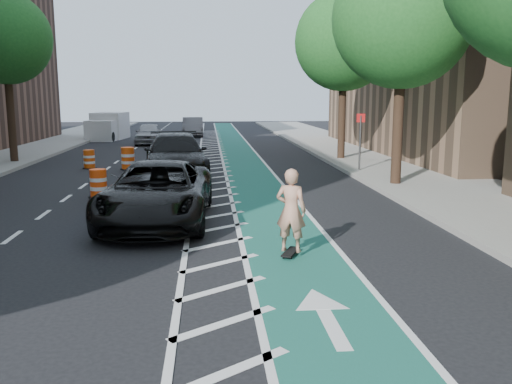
{
  "coord_description": "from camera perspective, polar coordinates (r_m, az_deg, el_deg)",
  "views": [
    {
      "loc": [
        1.31,
        -10.06,
        3.19
      ],
      "look_at": [
        2.34,
        1.68,
        1.1
      ],
      "focal_mm": 38.0,
      "sensor_mm": 36.0,
      "label": 1
    }
  ],
  "objects": [
    {
      "name": "tree_r_c",
      "position": [
        19.4,
        15.61,
        17.36
      ],
      "size": [
        4.2,
        4.2,
        7.9
      ],
      "color": "#382619",
      "rests_on": "ground"
    },
    {
      "name": "box_truck",
      "position": [
        42.19,
        -15.31,
        6.61
      ],
      "size": [
        2.61,
        4.93,
        1.97
      ],
      "rotation": [
        0.0,
        0.0,
        -0.11
      ],
      "color": "silver",
      "rests_on": "ground"
    },
    {
      "name": "barrel_b",
      "position": [
        24.47,
        -13.32,
        3.39
      ],
      "size": [
        0.72,
        0.72,
        0.98
      ],
      "color": "#FF510D",
      "rests_on": "ground"
    },
    {
      "name": "skateboard",
      "position": [
        11.04,
        3.65,
        -6.32
      ],
      "size": [
        0.49,
        0.76,
        0.1
      ],
      "rotation": [
        0.0,
        0.0,
        -0.41
      ],
      "color": "black",
      "rests_on": "ground"
    },
    {
      "name": "car_grey",
      "position": [
        44.14,
        -6.67,
        6.83
      ],
      "size": [
        1.73,
        4.63,
        1.51
      ],
      "primitive_type": "imported",
      "rotation": [
        0.0,
        0.0,
        0.03
      ],
      "color": "slate",
      "rests_on": "ground"
    },
    {
      "name": "barrel_c",
      "position": [
        25.28,
        -17.14,
        3.27
      ],
      "size": [
        0.61,
        0.61,
        0.84
      ],
      "color": "#DB4B0B",
      "rests_on": "ground"
    },
    {
      "name": "car_silver",
      "position": [
        37.37,
        -11.2,
        6.05
      ],
      "size": [
        1.67,
        4.12,
        1.4
      ],
      "primitive_type": "imported",
      "rotation": [
        0.0,
        0.0,
        0.0
      ],
      "color": "#9C9CA1",
      "rests_on": "ground"
    },
    {
      "name": "tree_l_d",
      "position": [
        27.76,
        -25.23,
        14.47
      ],
      "size": [
        4.2,
        4.2,
        7.9
      ],
      "color": "#382619",
      "rests_on": "ground"
    },
    {
      "name": "sign_post",
      "position": [
        23.01,
        10.9,
        5.3
      ],
      "size": [
        0.35,
        0.08,
        2.47
      ],
      "color": "#4C4C4C",
      "rests_on": "ground"
    },
    {
      "name": "barrel_a",
      "position": [
        17.94,
        -16.25,
        0.8
      ],
      "size": [
        0.67,
        0.67,
        0.91
      ],
      "color": "#FF480D",
      "rests_on": "ground"
    },
    {
      "name": "curb_right",
      "position": [
        21.09,
        10.82,
        1.4
      ],
      "size": [
        0.12,
        90.0,
        0.16
      ],
      "primitive_type": "cube",
      "color": "gray",
      "rests_on": "ground"
    },
    {
      "name": "sidewalk_right",
      "position": [
        21.89,
        17.01,
        1.44
      ],
      "size": [
        5.0,
        90.0,
        0.15
      ],
      "primitive_type": "cube",
      "color": "gray",
      "rests_on": "ground"
    },
    {
      "name": "tree_r_d",
      "position": [
        27.0,
        9.47,
        15.42
      ],
      "size": [
        4.2,
        4.2,
        7.9
      ],
      "color": "#382619",
      "rests_on": "ground"
    },
    {
      "name": "suv_far",
      "position": [
        21.82,
        -8.46,
        3.81
      ],
      "size": [
        2.88,
        6.07,
        1.71
      ],
      "primitive_type": "imported",
      "rotation": [
        0.0,
        0.0,
        0.08
      ],
      "color": "black",
      "rests_on": "ground"
    },
    {
      "name": "skateboarder",
      "position": [
        10.82,
        3.7,
        -1.93
      ],
      "size": [
        0.73,
        0.62,
        1.69
      ],
      "primitive_type": "imported",
      "rotation": [
        0.0,
        0.0,
        2.73
      ],
      "color": "tan",
      "rests_on": "skateboard"
    },
    {
      "name": "buffer_strip",
      "position": [
        20.31,
        -4.43,
        1.01
      ],
      "size": [
        1.4,
        90.0,
        0.01
      ],
      "primitive_type": "cube",
      "color": "silver",
      "rests_on": "ground"
    },
    {
      "name": "bike_lane",
      "position": [
        20.38,
        -0.21,
        1.07
      ],
      "size": [
        2.0,
        90.0,
        0.01
      ],
      "primitive_type": "cube",
      "color": "#175341",
      "rests_on": "ground"
    },
    {
      "name": "suv_near",
      "position": [
        13.98,
        -10.33,
        -0.07
      ],
      "size": [
        2.83,
        5.67,
        1.54
      ],
      "primitive_type": "imported",
      "rotation": [
        0.0,
        0.0,
        -0.05
      ],
      "color": "black",
      "rests_on": "ground"
    },
    {
      "name": "ground",
      "position": [
        10.63,
        -11.98,
        -7.62
      ],
      "size": [
        120.0,
        120.0,
        0.0
      ],
      "primitive_type": "plane",
      "color": "black",
      "rests_on": "ground"
    }
  ]
}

